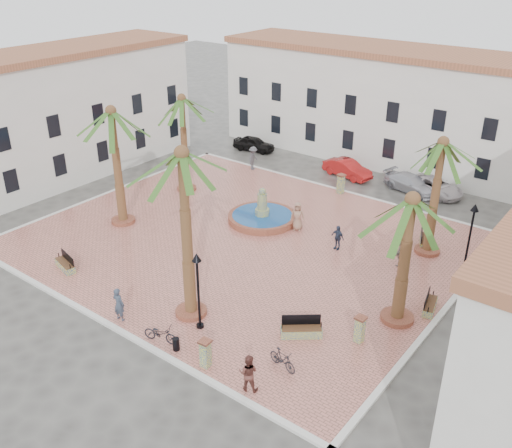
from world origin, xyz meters
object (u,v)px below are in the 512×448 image
object	(u,v)px
palm_ne	(441,156)
bicycle_a	(160,333)
bench_se	(301,331)
car_white	(435,186)
cyclist_a	(119,304)
lamppost_s	(198,278)
pedestrian_fountain_b	(338,237)
pedestrian_north	(253,158)
fountain	(262,216)
bench_e	(430,306)
car_silver	(411,183)
cyclist_b	(248,373)
bench_s	(65,265)
bollard_se	(205,353)
bench_ne	(424,241)
palm_sw	(112,124)
palm_nw	(182,109)
lamppost_e	(472,226)
palm_e	(410,216)
litter_bin	(176,344)
pedestrian_fountain_a	(298,216)
bicycle_b	(283,359)
car_black	(254,144)
palm_s	(183,172)
bollard_n	(341,184)
car_red	(347,169)
bollard_e	(360,329)

from	to	relation	value
palm_ne	bicycle_a	distance (m)	18.25
bench_se	car_white	world-z (taller)	car_white
cyclist_a	lamppost_s	bearing A→B (deg)	-156.56
pedestrian_fountain_b	pedestrian_north	size ratio (longest dim) A/B	0.81
fountain	bench_e	size ratio (longest dim) A/B	2.61
pedestrian_north	pedestrian_fountain_b	bearing A→B (deg)	-134.15
car_silver	cyclist_b	bearing A→B (deg)	-157.84
pedestrian_north	bench_s	bearing A→B (deg)	171.44
cyclist_a	cyclist_b	distance (m)	8.17
bollard_se	bicycle_a	world-z (taller)	bollard_se
bench_ne	car_silver	world-z (taller)	car_silver
palm_sw	bench_ne	xyz separation A→B (m)	(17.42, 9.35, -6.53)
fountain	palm_nw	bearing A→B (deg)	173.80
lamppost_e	bollard_se	world-z (taller)	lamppost_e
fountain	palm_e	xyz separation A→B (m)	(12.19, -4.96, 5.42)
palm_sw	bicycle_a	size ratio (longest dim) A/B	4.60
litter_bin	cyclist_a	bearing A→B (deg)	180.00
cyclist_b	pedestrian_fountain_b	distance (m)	13.45
fountain	cyclist_b	distance (m)	16.35
lamppost_s	car_silver	bearing A→B (deg)	87.57
palm_sw	pedestrian_fountain_a	xyz separation A→B (m)	(9.97, 6.23, -5.84)
bicycle_b	bench_s	bearing A→B (deg)	103.41
palm_e	fountain	bearing A→B (deg)	157.86
pedestrian_fountain_a	bench_se	bearing A→B (deg)	-82.59
fountain	pedestrian_fountain_a	xyz separation A→B (m)	(2.63, 0.33, 0.64)
bench_se	car_black	bearing A→B (deg)	93.19
bench_se	bicycle_a	bearing A→B (deg)	-177.99
palm_s	car_silver	size ratio (longest dim) A/B	2.00
palm_nw	bicycle_a	distance (m)	19.50
bench_s	car_white	distance (m)	27.10
palm_e	pedestrian_fountain_a	xyz separation A→B (m)	(-9.55, 5.29, -4.78)
bollard_n	litter_bin	world-z (taller)	bollard_n
car_red	cyclist_a	bearing A→B (deg)	-167.96
bench_ne	car_red	bearing A→B (deg)	29.87
bench_e	car_red	xyz separation A→B (m)	(-12.80, 14.18, 0.29)
cyclist_b	car_white	world-z (taller)	cyclist_b
lamppost_e	car_silver	bearing A→B (deg)	128.13
car_black	car_red	world-z (taller)	car_red
palm_ne	bollard_se	distance (m)	17.35
palm_s	bench_s	xyz separation A→B (m)	(-8.84, -1.19, -7.44)
palm_ne	lamppost_e	world-z (taller)	palm_ne
bench_se	pedestrian_fountain_b	distance (m)	9.16
palm_ne	bollard_n	bearing A→B (deg)	151.63
palm_sw	pedestrian_fountain_b	size ratio (longest dim) A/B	5.08
bollard_e	lamppost_e	bearing A→B (deg)	80.09
bench_se	bench_e	world-z (taller)	bench_se
palm_s	bench_ne	bearing A→B (deg)	65.78
fountain	bollard_se	world-z (taller)	fountain
bench_s	pedestrian_fountain_b	bearing A→B (deg)	59.61
bench_s	lamppost_e	bearing A→B (deg)	50.62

